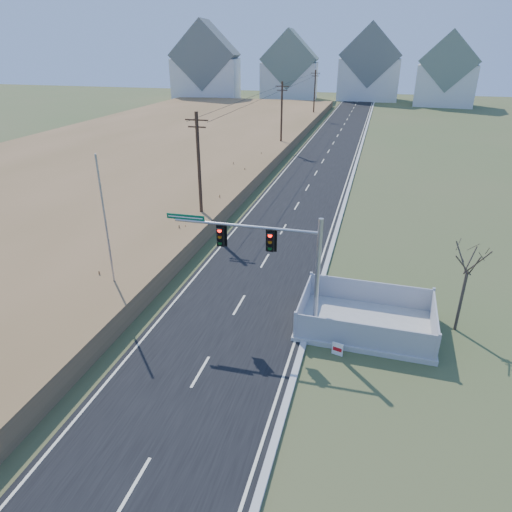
{
  "coord_description": "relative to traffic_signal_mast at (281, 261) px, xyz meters",
  "views": [
    {
      "loc": [
        6.7,
        -17.21,
        13.51
      ],
      "look_at": [
        1.08,
        3.67,
        3.4
      ],
      "focal_mm": 32.0,
      "sensor_mm": 36.0,
      "label": 1
    }
  ],
  "objects": [
    {
      "name": "condo_n",
      "position": [
        -0.68,
        109.66,
        3.66
      ],
      "size": [
        15.27,
        10.2,
        18.54
      ],
      "color": "silver",
      "rests_on": "ground"
    },
    {
      "name": "traffic_signal_mast",
      "position": [
        0.0,
        0.0,
        0.0
      ],
      "size": [
        7.9,
        0.54,
        6.29
      ],
      "rotation": [
        0.0,
        0.0,
        0.01
      ],
      "color": "#9EA0A5",
      "rests_on": "ground"
    },
    {
      "name": "curb",
      "position": [
        1.47,
        47.66,
        -3.86
      ],
      "size": [
        0.3,
        180.0,
        0.18
      ],
      "primitive_type": "cube",
      "color": "#B2AFA8",
      "rests_on": "ground"
    },
    {
      "name": "condo_nnw",
      "position": [
        -20.68,
        105.66,
        2.99
      ],
      "size": [
        14.93,
        11.17,
        17.03
      ],
      "rotation": [
        0.0,
        0.0,
        0.07
      ],
      "color": "silver",
      "rests_on": "ground"
    },
    {
      "name": "bare_tree",
      "position": [
        8.85,
        2.34,
        0.15
      ],
      "size": [
        1.92,
        1.92,
        5.09
      ],
      "color": "#4C3F33",
      "rests_on": "ground"
    },
    {
      "name": "condo_nw",
      "position": [
        -40.68,
        97.66,
        3.76
      ],
      "size": [
        17.69,
        13.38,
        19.05
      ],
      "rotation": [
        0.0,
        0.0,
        0.14
      ],
      "color": "silver",
      "rests_on": "ground"
    },
    {
      "name": "open_sign",
      "position": [
        3.15,
        -1.45,
        -3.59
      ],
      "size": [
        0.53,
        0.18,
        0.67
      ],
      "rotation": [
        0.0,
        0.0,
        -0.25
      ],
      "color": "white",
      "rests_on": "ground"
    },
    {
      "name": "utility_pole_near",
      "position": [
        -9.18,
        12.66,
        0.74
      ],
      "size": [
        1.8,
        0.26,
        9.0
      ],
      "color": "#422D1E",
      "rests_on": "ground"
    },
    {
      "name": "reed_marsh",
      "position": [
        -26.68,
        37.66,
        -3.3
      ],
      "size": [
        38.0,
        110.0,
        1.3
      ],
      "primitive_type": "cube",
      "color": "#9A6F45",
      "rests_on": "ground"
    },
    {
      "name": "fence_enclosure",
      "position": [
        4.32,
        1.31,
        -3.65
      ],
      "size": [
        7.0,
        4.84,
        1.59
      ],
      "rotation": [
        0.0,
        0.0,
        -0.02
      ],
      "color": "#B7B5AD",
      "rests_on": "ground"
    },
    {
      "name": "utility_pole_far",
      "position": [
        -9.18,
        72.66,
        0.74
      ],
      "size": [
        1.8,
        0.26,
        9.0
      ],
      "color": "#422D1E",
      "rests_on": "ground"
    },
    {
      "name": "utility_pole_mid",
      "position": [
        -9.18,
        42.66,
        0.74
      ],
      "size": [
        1.8,
        0.26,
        9.0
      ],
      "color": "#422D1E",
      "rests_on": "ground"
    },
    {
      "name": "ground",
      "position": [
        -2.68,
        -2.34,
        -3.95
      ],
      "size": [
        260.0,
        260.0,
        0.0
      ],
      "primitive_type": "plane",
      "color": "#415529",
      "rests_on": "ground"
    },
    {
      "name": "condo_ne",
      "position": [
        17.32,
        101.66,
        2.89
      ],
      "size": [
        14.12,
        10.51,
        16.52
      ],
      "rotation": [
        0.0,
        0.0,
        -0.1
      ],
      "color": "silver",
      "rests_on": "ground"
    },
    {
      "name": "flagpole",
      "position": [
        -9.68,
        0.38,
        -0.56
      ],
      "size": [
        0.38,
        0.38,
        8.49
      ],
      "color": "#B7B5AD",
      "rests_on": "ground"
    },
    {
      "name": "road",
      "position": [
        -2.68,
        47.66,
        -3.92
      ],
      "size": [
        8.0,
        180.0,
        0.06
      ],
      "primitive_type": "cube",
      "color": "black",
      "rests_on": "ground"
    }
  ]
}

